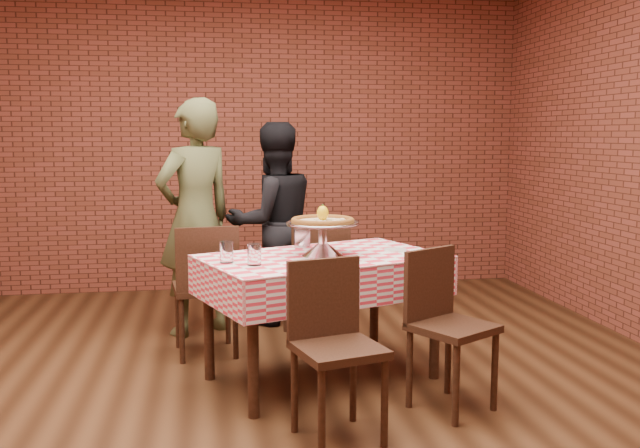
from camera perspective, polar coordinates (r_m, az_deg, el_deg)
The scene contains 19 objects.
ground at distance 3.87m, azimuth -5.07°, elevation -14.92°, with size 6.00×6.00×0.00m, color black.
back_wall at distance 6.58m, azimuth -7.12°, elevation 7.19°, with size 5.50×5.50×0.00m, color brown.
table at distance 4.17m, azimuth 0.17°, elevation -7.82°, with size 1.35×0.81×0.75m, color #3B2115.
tablecloth at distance 4.10m, azimuth 0.17°, elevation -4.23°, with size 1.39×0.85×0.23m, color #E83448, non-canonical shape.
pizza_stand at distance 4.07m, azimuth 0.22°, elevation -1.27°, with size 0.44×0.44×0.20m, color silver, non-canonical shape.
pizza at distance 4.05m, azimuth 0.23°, elevation 0.19°, with size 0.38×0.38×0.03m, color #C8B588.
lemon at distance 4.05m, azimuth 0.23°, elevation 0.90°, with size 0.07×0.07×0.09m, color yellow.
water_glass_left at distance 3.79m, azimuth -5.47°, elevation -2.53°, with size 0.08×0.08×0.12m, color white.
water_glass_right at distance 3.88m, azimuth -7.74°, elevation -2.32°, with size 0.08×0.08×0.12m, color white.
side_plate at distance 4.27m, azimuth 6.26°, elevation -2.15°, with size 0.14×0.14×0.01m, color white.
sweetener_packet_a at distance 4.23m, azimuth 8.56°, elevation -2.31°, with size 0.05×0.04×0.01m, color white.
sweetener_packet_b at distance 4.29m, azimuth 7.91°, elevation -2.17°, with size 0.05×0.04×0.01m, color white.
condiment_caddy at distance 4.33m, azimuth -1.50°, elevation -1.14°, with size 0.10×0.08×0.13m, color silver.
chair_near_left at distance 3.35m, azimuth 1.55°, elevation -10.65°, with size 0.39×0.39×0.86m, color #3B2115, non-canonical shape.
chair_near_right at distance 3.77m, azimuth 10.94°, elevation -8.74°, with size 0.38×0.38×0.86m, color #3B2115, non-canonical shape.
chair_far_left at distance 4.69m, azimuth -9.48°, elevation -5.33°, with size 0.41×0.41×0.89m, color #3B2115, non-canonical shape.
chair_far_right at distance 5.00m, azimuth -0.45°, elevation -4.36°, with size 0.42×0.42×0.90m, color #3B2115, non-canonical shape.
diner_olive at distance 5.12m, azimuth -10.28°, elevation 0.52°, with size 0.63×0.41×1.73m, color #494F2D.
diner_black at distance 5.38m, azimuth -3.89°, elevation 0.06°, with size 0.76×0.59×1.57m, color black.
Camera 1 is at (-0.24, -3.57, 1.47)m, focal length 38.65 mm.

